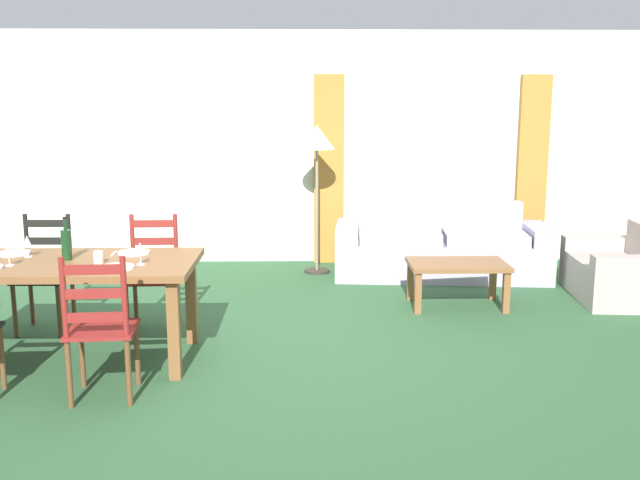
{
  "coord_description": "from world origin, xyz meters",
  "views": [
    {
      "loc": [
        0.33,
        -5.16,
        1.86
      ],
      "look_at": [
        0.47,
        0.64,
        0.75
      ],
      "focal_mm": 39.9,
      "sensor_mm": 36.0,
      "label": 1
    }
  ],
  "objects_px": {
    "coffee_table": "(457,269)",
    "couch": "(441,250)",
    "dining_chair_near_right": "(100,328)",
    "standing_lamp": "(317,146)",
    "wine_glass_far_left": "(27,242)",
    "coffee_cup_primary": "(98,257)",
    "armchair_upholstered": "(625,273)",
    "wine_bottle": "(66,244)",
    "wine_glass_near_right": "(140,249)",
    "dining_chair_far_left": "(45,273)",
    "dining_table": "(64,273)",
    "wine_glass_near_left": "(8,250)",
    "dining_chair_far_right": "(153,274)"
  },
  "relations": [
    {
      "from": "dining_chair_far_left",
      "to": "dining_chair_near_right",
      "type": "bearing_deg",
      "value": -59.49
    },
    {
      "from": "wine_glass_near_left",
      "to": "coffee_table",
      "type": "xyz_separation_m",
      "value": [
        3.49,
        1.5,
        -0.51
      ]
    },
    {
      "from": "dining_table",
      "to": "armchair_upholstered",
      "type": "relative_size",
      "value": 1.55
    },
    {
      "from": "wine_bottle",
      "to": "standing_lamp",
      "type": "height_order",
      "value": "standing_lamp"
    },
    {
      "from": "dining_chair_near_right",
      "to": "dining_table",
      "type": "bearing_deg",
      "value": 122.29
    },
    {
      "from": "wine_glass_near_right",
      "to": "armchair_upholstered",
      "type": "height_order",
      "value": "wine_glass_near_right"
    },
    {
      "from": "wine_bottle",
      "to": "wine_glass_near_left",
      "type": "height_order",
      "value": "wine_bottle"
    },
    {
      "from": "wine_glass_near_right",
      "to": "standing_lamp",
      "type": "bearing_deg",
      "value": 65.81
    },
    {
      "from": "wine_bottle",
      "to": "coffee_cup_primary",
      "type": "relative_size",
      "value": 3.51
    },
    {
      "from": "dining_chair_far_right",
      "to": "wine_glass_near_right",
      "type": "xyz_separation_m",
      "value": [
        0.1,
        -0.86,
        0.38
      ]
    },
    {
      "from": "armchair_upholstered",
      "to": "dining_chair_far_right",
      "type": "bearing_deg",
      "value": -168.7
    },
    {
      "from": "wine_glass_near_left",
      "to": "dining_table",
      "type": "bearing_deg",
      "value": 23.62
    },
    {
      "from": "wine_glass_near_right",
      "to": "dining_chair_far_left",
      "type": "bearing_deg",
      "value": 138.48
    },
    {
      "from": "couch",
      "to": "coffee_table",
      "type": "height_order",
      "value": "couch"
    },
    {
      "from": "coffee_cup_primary",
      "to": "standing_lamp",
      "type": "height_order",
      "value": "standing_lamp"
    },
    {
      "from": "dining_table",
      "to": "wine_bottle",
      "type": "bearing_deg",
      "value": 69.06
    },
    {
      "from": "dining_chair_near_right",
      "to": "dining_chair_far_right",
      "type": "bearing_deg",
      "value": 88.74
    },
    {
      "from": "dining_table",
      "to": "dining_chair_far_left",
      "type": "height_order",
      "value": "dining_chair_far_left"
    },
    {
      "from": "wine_bottle",
      "to": "coffee_table",
      "type": "distance_m",
      "value": 3.45
    },
    {
      "from": "wine_glass_far_left",
      "to": "wine_bottle",
      "type": "bearing_deg",
      "value": -18.65
    },
    {
      "from": "dining_chair_near_right",
      "to": "standing_lamp",
      "type": "xyz_separation_m",
      "value": [
        1.43,
        3.47,
        0.93
      ]
    },
    {
      "from": "dining_chair_near_right",
      "to": "wine_glass_near_left",
      "type": "height_order",
      "value": "dining_chair_near_right"
    },
    {
      "from": "dining_table",
      "to": "wine_glass_near_left",
      "type": "bearing_deg",
      "value": -156.38
    },
    {
      "from": "coffee_table",
      "to": "couch",
      "type": "bearing_deg",
      "value": 86.4
    },
    {
      "from": "wine_glass_near_right",
      "to": "coffee_table",
      "type": "xyz_separation_m",
      "value": [
        2.57,
        1.48,
        -0.51
      ]
    },
    {
      "from": "wine_glass_near_left",
      "to": "armchair_upholstered",
      "type": "height_order",
      "value": "wine_glass_near_left"
    },
    {
      "from": "dining_chair_near_right",
      "to": "coffee_cup_primary",
      "type": "xyz_separation_m",
      "value": [
        -0.17,
        0.63,
        0.32
      ]
    },
    {
      "from": "wine_glass_far_left",
      "to": "coffee_table",
      "type": "height_order",
      "value": "wine_glass_far_left"
    },
    {
      "from": "couch",
      "to": "coffee_cup_primary",
      "type": "bearing_deg",
      "value": -138.08
    },
    {
      "from": "dining_chair_far_left",
      "to": "wine_bottle",
      "type": "height_order",
      "value": "wine_bottle"
    },
    {
      "from": "wine_glass_far_left",
      "to": "standing_lamp",
      "type": "bearing_deg",
      "value": 49.94
    },
    {
      "from": "dining_chair_near_right",
      "to": "wine_glass_far_left",
      "type": "relative_size",
      "value": 5.96
    },
    {
      "from": "dining_chair_near_right",
      "to": "wine_glass_near_right",
      "type": "distance_m",
      "value": 0.71
    },
    {
      "from": "armchair_upholstered",
      "to": "wine_bottle",
      "type": "bearing_deg",
      "value": -162.16
    },
    {
      "from": "dining_table",
      "to": "wine_bottle",
      "type": "relative_size",
      "value": 6.01
    },
    {
      "from": "armchair_upholstered",
      "to": "dining_table",
      "type": "bearing_deg",
      "value": -161.74
    },
    {
      "from": "dining_chair_far_left",
      "to": "coffee_cup_primary",
      "type": "height_order",
      "value": "dining_chair_far_left"
    },
    {
      "from": "dining_chair_near_right",
      "to": "dining_chair_far_left",
      "type": "bearing_deg",
      "value": 120.51
    },
    {
      "from": "dining_table",
      "to": "coffee_cup_primary",
      "type": "distance_m",
      "value": 0.32
    },
    {
      "from": "dining_chair_near_right",
      "to": "coffee_table",
      "type": "xyz_separation_m",
      "value": [
        2.71,
        2.07,
        -0.12
      ]
    },
    {
      "from": "wine_glass_near_right",
      "to": "wine_glass_far_left",
      "type": "height_order",
      "value": "same"
    },
    {
      "from": "couch",
      "to": "dining_table",
      "type": "bearing_deg",
      "value": -141.56
    },
    {
      "from": "wine_glass_near_left",
      "to": "wine_glass_near_right",
      "type": "xyz_separation_m",
      "value": [
        0.91,
        0.01,
        0.0
      ]
    },
    {
      "from": "dining_table",
      "to": "dining_chair_near_right",
      "type": "bearing_deg",
      "value": -57.71
    },
    {
      "from": "standing_lamp",
      "to": "wine_glass_far_left",
      "type": "bearing_deg",
      "value": -130.06
    },
    {
      "from": "dining_chair_near_right",
      "to": "dining_chair_far_left",
      "type": "height_order",
      "value": "same"
    },
    {
      "from": "dining_table",
      "to": "wine_glass_far_left",
      "type": "distance_m",
      "value": 0.4
    },
    {
      "from": "dining_table",
      "to": "coffee_table",
      "type": "height_order",
      "value": "dining_table"
    },
    {
      "from": "coffee_cup_primary",
      "to": "coffee_table",
      "type": "bearing_deg",
      "value": 26.57
    },
    {
      "from": "coffee_cup_primary",
      "to": "dining_chair_far_left",
      "type": "bearing_deg",
      "value": 129.49
    }
  ]
}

